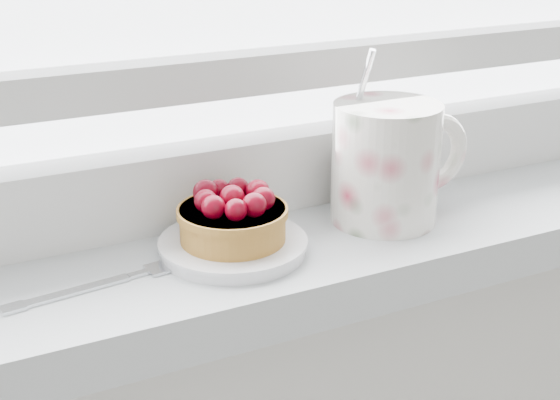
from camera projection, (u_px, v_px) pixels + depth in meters
saucer at (233, 246)px, 0.65m from camera, size 0.12×0.12×0.01m
raspberry_tart at (233, 216)px, 0.64m from camera, size 0.09×0.09×0.05m
floral_mug at (389, 160)px, 0.69m from camera, size 0.14×0.10×0.16m
fork at (111, 281)px, 0.60m from camera, size 0.17×0.04×0.00m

